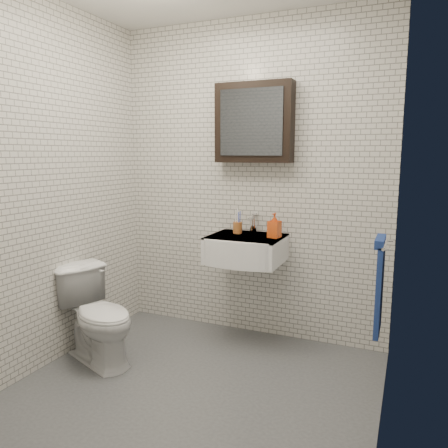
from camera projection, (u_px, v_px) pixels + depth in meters
name	position (u px, v px, depth m)	size (l,w,h in m)	color
ground	(195.00, 387.00, 2.76)	(2.20, 2.00, 0.01)	#494C50
room_shell	(193.00, 154.00, 2.53)	(2.22, 2.02, 2.51)	silver
washbasin	(244.00, 249.00, 3.29)	(0.55, 0.50, 0.20)	white
faucet	(253.00, 224.00, 3.44)	(0.06, 0.20, 0.15)	silver
mirror_cabinet	(254.00, 123.00, 3.31)	(0.60, 0.15, 0.60)	black
towel_rail	(380.00, 282.00, 2.56)	(0.09, 0.30, 0.58)	silver
toothbrush_cup	(238.00, 227.00, 3.42)	(0.07, 0.07, 0.20)	#A05A28
soap_bottle	(274.00, 225.00, 3.23)	(0.08, 0.09, 0.19)	orange
toilet	(98.00, 316.00, 3.08)	(0.38, 0.66, 0.67)	white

